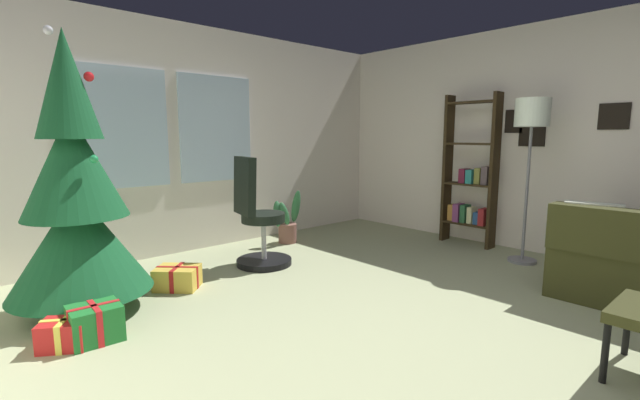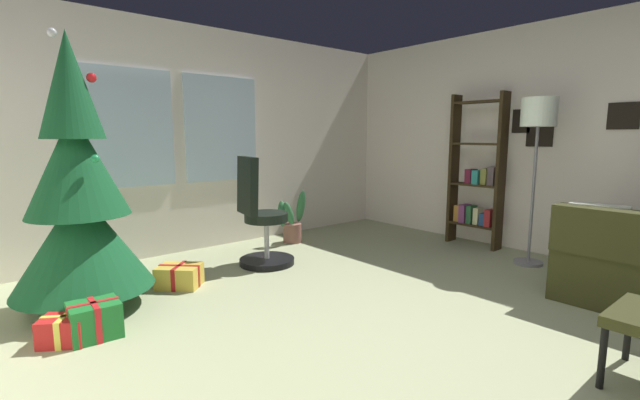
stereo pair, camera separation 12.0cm
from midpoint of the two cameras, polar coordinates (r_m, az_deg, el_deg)
The scene contains 11 objects.
ground_plane at distance 3.05m, azimuth 15.62°, elevation -18.16°, with size 5.19×6.37×0.10m, color #A3AA80.
wall_back_with_windows at distance 5.19m, azimuth -15.92°, elevation 7.71°, with size 5.19×0.12×2.51m.
wall_right_with_frames at distance 5.19m, azimuth 32.05°, elevation 6.69°, with size 0.12×6.37×2.51m.
holiday_tree at distance 3.61m, azimuth -30.42°, elevation -0.12°, with size 0.99×0.99×2.51m.
gift_box_red at distance 3.25m, azimuth -31.60°, elevation -14.82°, with size 0.35×0.33×0.18m.
gift_box_green at distance 3.24m, azimuth -28.58°, elevation -14.11°, with size 0.31×0.28×0.24m.
gift_box_gold at distance 3.98m, azimuth -19.18°, elevation -9.68°, with size 0.44×0.44×0.20m.
office_chair at distance 4.37m, azimuth -9.02°, elevation -3.07°, with size 0.56×0.56×1.10m.
bookshelf at distance 5.42m, azimuth 18.64°, elevation 2.54°, with size 0.18×0.64×1.79m.
floor_lamp at distance 4.81m, azimuth 25.56°, elevation 8.80°, with size 0.33×0.33×1.67m.
potted_plant at distance 5.29m, azimuth -5.00°, elevation -3.03°, with size 0.46×0.26×0.65m.
Camera 1 is at (-2.39, -1.37, 1.31)m, focal length 24.18 mm.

